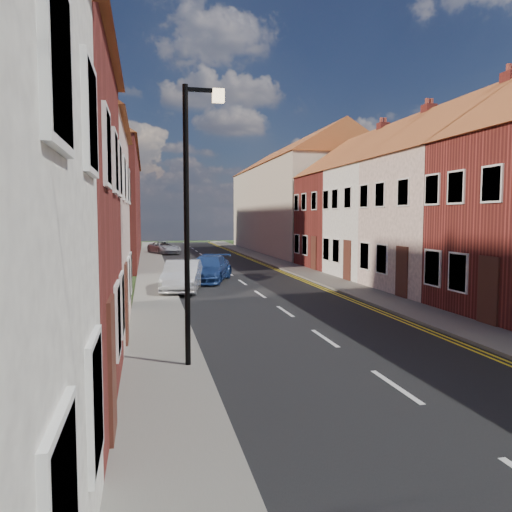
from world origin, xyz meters
name	(u,v)px	position (x,y,z in m)	size (l,w,h in m)	color
road	(260,294)	(0.00, 30.00, 0.01)	(7.00, 90.00, 0.02)	black
pavement_left	(156,297)	(-4.40, 30.00, 0.06)	(1.80, 90.00, 0.12)	slate
pavement_right	(355,290)	(4.40, 30.00, 0.06)	(1.80, 90.00, 0.12)	slate
cottage_r_pink	(470,191)	(9.30, 28.90, 4.47)	(8.30, 6.00, 9.00)	#FFDBC9
cottage_r_white_far	(408,196)	(9.30, 34.30, 4.48)	(8.30, 5.20, 9.00)	white
cottage_r_cream_far	(366,200)	(9.30, 39.70, 4.47)	(8.30, 6.00, 9.00)	maroon
block_right_far	(297,196)	(9.30, 55.00, 5.29)	(8.30, 24.20, 10.50)	#B4AD97
block_left_far	(85,192)	(-9.30, 50.00, 5.29)	(8.30, 24.20, 10.50)	maroon
lamppost	(191,208)	(-3.81, 20.00, 3.54)	(0.88, 0.15, 6.00)	black
car_mid	(182,276)	(-3.20, 31.66, 0.70)	(1.48, 4.24, 1.40)	#B6B8BE
car_far	(209,269)	(-1.63, 34.85, 0.67)	(1.87, 4.59, 1.33)	navy
car_distant	(164,248)	(-3.20, 54.71, 0.58)	(1.93, 4.18, 1.16)	#B7B8BF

